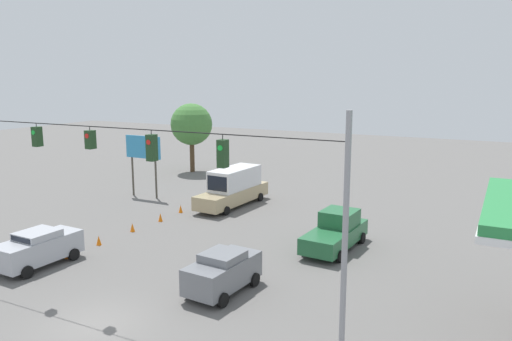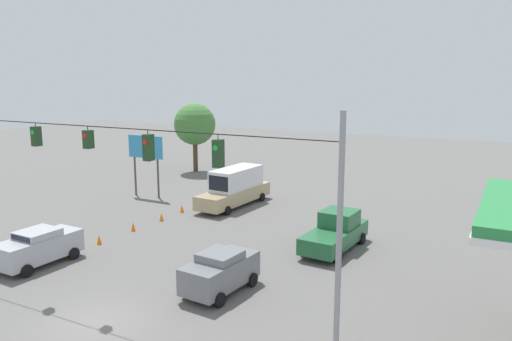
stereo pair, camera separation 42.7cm
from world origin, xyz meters
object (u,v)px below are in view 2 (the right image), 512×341
object	(u,v)px
traffic_cone_fifth	(182,209)
sedan_grey_crossing_near	(220,271)
pickup_truck_green_oncoming_far	(336,232)
sedan_silver_parked_shoulder	(39,247)
box_truck_tan_withflow_far	(235,187)
traffic_cone_nearest	(67,252)
traffic_cone_second	(99,240)
traffic_cone_fourth	(161,217)
roadside_billboard	(146,152)
overhead_signal_span	(121,182)
tree_horizon_left	(195,124)
traffic_cone_third	(133,227)

from	to	relation	value
traffic_cone_fifth	sedan_grey_crossing_near	bearing A→B (deg)	133.37
pickup_truck_green_oncoming_far	sedan_silver_parked_shoulder	world-z (taller)	pickup_truck_green_oncoming_far
sedan_silver_parked_shoulder	box_truck_tan_withflow_far	size ratio (longest dim) A/B	0.59
traffic_cone_fifth	traffic_cone_nearest	bearing A→B (deg)	89.76
sedan_silver_parked_shoulder	traffic_cone_nearest	size ratio (longest dim) A/B	7.86
traffic_cone_fifth	traffic_cone_second	bearing A→B (deg)	89.41
traffic_cone_fourth	roadside_billboard	world-z (taller)	roadside_billboard
box_truck_tan_withflow_far	roadside_billboard	xyz separation A→B (m)	(7.85, 0.83, 2.22)
pickup_truck_green_oncoming_far	traffic_cone_second	distance (m)	13.69
traffic_cone_nearest	pickup_truck_green_oncoming_far	bearing A→B (deg)	-146.74
traffic_cone_fifth	traffic_cone_fourth	bearing A→B (deg)	92.03
overhead_signal_span	traffic_cone_fourth	world-z (taller)	overhead_signal_span
sedan_silver_parked_shoulder	tree_horizon_left	distance (m)	26.84
overhead_signal_span	traffic_cone_second	world-z (taller)	overhead_signal_span
sedan_grey_crossing_near	traffic_cone_fifth	distance (m)	14.04
overhead_signal_span	traffic_cone_nearest	xyz separation A→B (m)	(6.88, -2.91, -5.10)
sedan_silver_parked_shoulder	tree_horizon_left	size ratio (longest dim) A/B	0.63
overhead_signal_span	traffic_cone_nearest	distance (m)	9.05
traffic_cone_second	tree_horizon_left	size ratio (longest dim) A/B	0.08
traffic_cone_second	roadside_billboard	xyz separation A→B (m)	(5.39, -10.67, 3.35)
roadside_billboard	tree_horizon_left	size ratio (longest dim) A/B	0.71
overhead_signal_span	sedan_grey_crossing_near	size ratio (longest dim) A/B	4.69
roadside_billboard	tree_horizon_left	distance (m)	11.33
pickup_truck_green_oncoming_far	traffic_cone_third	distance (m)	12.74
tree_horizon_left	traffic_cone_third	bearing A→B (deg)	113.62
pickup_truck_green_oncoming_far	traffic_cone_second	bearing A→B (deg)	24.84
traffic_cone_second	sedan_grey_crossing_near	bearing A→B (deg)	167.10
traffic_cone_second	overhead_signal_span	bearing A→B (deg)	142.68
sedan_silver_parked_shoulder	traffic_cone_second	distance (m)	3.89
traffic_cone_nearest	roadside_billboard	distance (m)	14.52
traffic_cone_nearest	traffic_cone_third	world-z (taller)	same
sedan_silver_parked_shoulder	tree_horizon_left	xyz separation A→B (m)	(7.78, -25.39, 3.89)
traffic_cone_nearest	traffic_cone_fourth	bearing A→B (deg)	-90.94
sedan_silver_parked_shoulder	traffic_cone_fourth	distance (m)	9.37
traffic_cone_second	traffic_cone_third	size ratio (longest dim) A/B	1.00
overhead_signal_span	roadside_billboard	bearing A→B (deg)	-52.33
traffic_cone_fifth	roadside_billboard	xyz separation A→B (m)	(5.47, -2.70, 3.35)
traffic_cone_third	tree_horizon_left	size ratio (longest dim) A/B	0.08
traffic_cone_second	traffic_cone_fourth	distance (m)	5.53
overhead_signal_span	traffic_cone_third	size ratio (longest dim) A/B	33.87
overhead_signal_span	tree_horizon_left	bearing A→B (deg)	-60.69
pickup_truck_green_oncoming_far	traffic_cone_second	xyz separation A→B (m)	(12.41, 5.74, -0.70)
roadside_billboard	sedan_silver_parked_shoulder	bearing A→B (deg)	109.10
sedan_grey_crossing_near	traffic_cone_second	world-z (taller)	sedan_grey_crossing_near
sedan_grey_crossing_near	tree_horizon_left	xyz separation A→B (m)	(17.87, -23.81, 3.88)
sedan_grey_crossing_near	traffic_cone_third	world-z (taller)	sedan_grey_crossing_near
roadside_billboard	traffic_cone_third	bearing A→B (deg)	124.77
sedan_silver_parked_shoulder	traffic_cone_fourth	size ratio (longest dim) A/B	7.86
traffic_cone_third	traffic_cone_fifth	bearing A→B (deg)	-90.74
traffic_cone_nearest	tree_horizon_left	size ratio (longest dim) A/B	0.08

